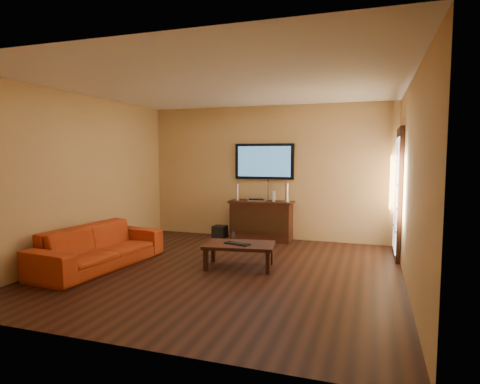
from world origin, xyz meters
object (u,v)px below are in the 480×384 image
at_px(speaker_left, 237,193).
at_px(keyboard, 237,244).
at_px(subwoofer, 220,232).
at_px(sofa, 99,240).
at_px(television, 264,161).
at_px(speaker_right, 287,193).
at_px(bottle, 233,237).
at_px(media_console, 261,220).
at_px(game_console, 274,196).
at_px(av_receiver, 257,199).
at_px(coffee_table, 239,247).

xyz_separation_m(speaker_left, keyboard, (0.70, -2.06, -0.56)).
distance_m(speaker_left, subwoofer, 0.89).
distance_m(sofa, keyboard, 2.11).
xyz_separation_m(television, speaker_right, (0.51, -0.18, -0.62)).
height_order(bottle, keyboard, keyboard).
xyz_separation_m(media_console, game_console, (0.25, 0.02, 0.50)).
height_order(television, speaker_left, television).
bearing_deg(bottle, sofa, -120.17).
xyz_separation_m(television, sofa, (-1.84, -2.86, -1.16)).
bearing_deg(keyboard, av_receiver, 97.73).
bearing_deg(speaker_right, subwoofer, -175.74).
xyz_separation_m(coffee_table, sofa, (-2.05, -0.62, 0.10)).
bearing_deg(speaker_left, sofa, -116.99).
bearing_deg(subwoofer, speaker_right, 10.39).
bearing_deg(game_console, television, 138.21).
xyz_separation_m(av_receiver, game_console, (0.33, 0.02, 0.06)).
relative_size(television, av_receiver, 3.50).
relative_size(coffee_table, game_console, 5.39).
distance_m(sofa, bottle, 2.72).
height_order(sofa, speaker_left, speaker_left).
height_order(media_console, keyboard, media_console).
bearing_deg(bottle, keyboard, -68.98).
distance_m(coffee_table, keyboard, 0.08).
distance_m(av_receiver, bottle, 0.90).
bearing_deg(television, speaker_left, -155.02).
bearing_deg(speaker_right, game_console, 179.42).
bearing_deg(media_console, av_receiver, 176.68).
distance_m(speaker_right, keyboard, 2.21).
distance_m(television, subwoofer, 1.71).
relative_size(game_console, keyboard, 0.50).
distance_m(game_console, keyboard, 2.18).
bearing_deg(sofa, bottle, -24.30).
distance_m(speaker_left, bottle, 0.89).
distance_m(television, game_console, 0.75).
height_order(television, av_receiver, television).
height_order(television, bottle, television).
xyz_separation_m(speaker_right, subwoofer, (-1.38, -0.10, -0.83)).
height_order(sofa, av_receiver, av_receiver).
height_order(media_console, av_receiver, av_receiver).
xyz_separation_m(coffee_table, game_console, (0.04, 2.06, 0.57)).
bearing_deg(subwoofer, game_console, 11.52).
height_order(speaker_left, game_console, speaker_left).
bearing_deg(bottle, speaker_left, 93.84).
height_order(media_console, sofa, sofa).
xyz_separation_m(av_receiver, bottle, (-0.40, -0.33, -0.74)).
height_order(speaker_left, subwoofer, speaker_left).
xyz_separation_m(speaker_left, game_console, (0.75, 0.05, -0.05)).
xyz_separation_m(speaker_left, av_receiver, (0.42, 0.03, -0.11)).
distance_m(speaker_right, bottle, 1.36).
bearing_deg(bottle, television, 47.45).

